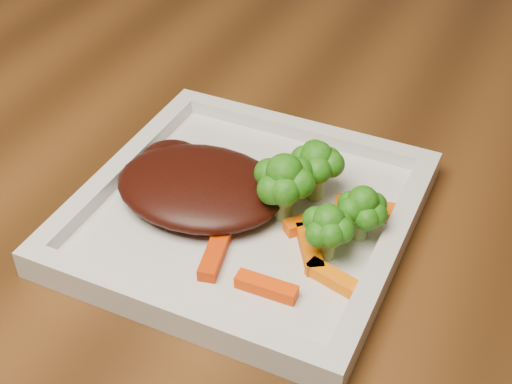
% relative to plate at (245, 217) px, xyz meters
% --- Properties ---
extents(plate, '(0.27, 0.27, 0.01)m').
position_rel_plate_xyz_m(plate, '(0.00, 0.00, 0.00)').
color(plate, silver).
rests_on(plate, dining_table).
extents(steak, '(0.15, 0.12, 0.03)m').
position_rel_plate_xyz_m(steak, '(-0.04, -0.00, 0.02)').
color(steak, '#350C08').
rests_on(steak, plate).
extents(broccoli_0, '(0.07, 0.07, 0.07)m').
position_rel_plate_xyz_m(broccoli_0, '(0.05, 0.04, 0.04)').
color(broccoli_0, '#2F6811').
rests_on(broccoli_0, plate).
extents(broccoli_1, '(0.06, 0.06, 0.06)m').
position_rel_plate_xyz_m(broccoli_1, '(0.10, 0.01, 0.04)').
color(broccoli_1, '#125E0F').
rests_on(broccoli_1, plate).
extents(broccoli_2, '(0.06, 0.06, 0.06)m').
position_rel_plate_xyz_m(broccoli_2, '(0.08, -0.02, 0.04)').
color(broccoli_2, '#266210').
rests_on(broccoli_2, plate).
extents(broccoli_3, '(0.07, 0.07, 0.06)m').
position_rel_plate_xyz_m(broccoli_3, '(0.03, 0.01, 0.04)').
color(broccoli_3, '#2E6711').
rests_on(broccoli_3, plate).
extents(carrot_0, '(0.05, 0.01, 0.01)m').
position_rel_plate_xyz_m(carrot_0, '(0.05, -0.08, 0.01)').
color(carrot_0, '#EA3C03').
rests_on(carrot_0, plate).
extents(carrot_1, '(0.05, 0.02, 0.01)m').
position_rel_plate_xyz_m(carrot_1, '(0.10, -0.05, 0.01)').
color(carrot_1, orange).
rests_on(carrot_1, plate).
extents(carrot_2, '(0.03, 0.05, 0.01)m').
position_rel_plate_xyz_m(carrot_2, '(0.00, -0.06, 0.01)').
color(carrot_2, red).
rests_on(carrot_2, plate).
extents(carrot_3, '(0.07, 0.03, 0.01)m').
position_rel_plate_xyz_m(carrot_3, '(0.10, 0.04, 0.01)').
color(carrot_3, '#DB5803').
rests_on(carrot_3, plate).
extents(carrot_4, '(0.04, 0.06, 0.01)m').
position_rel_plate_xyz_m(carrot_4, '(0.02, 0.06, 0.01)').
color(carrot_4, '#FF4704').
rests_on(carrot_4, plate).
extents(carrot_5, '(0.04, 0.05, 0.01)m').
position_rel_plate_xyz_m(carrot_5, '(0.07, -0.02, 0.01)').
color(carrot_5, '#D85903').
rests_on(carrot_5, plate).
extents(carrot_6, '(0.04, 0.04, 0.01)m').
position_rel_plate_xyz_m(carrot_6, '(0.06, 0.01, 0.01)').
color(carrot_6, '#F15A03').
rests_on(carrot_6, plate).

